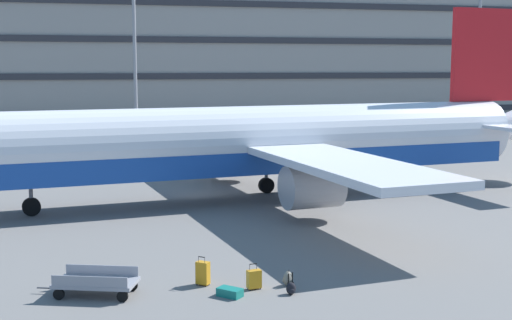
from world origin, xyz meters
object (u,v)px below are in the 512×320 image
object	(u,v)px
suitcase_scuffed	(203,273)
suitcase_black	(254,279)
backpack_navy	(291,289)
airliner	(263,143)
baggage_cart	(96,282)
backpack_large	(288,279)
suitcase_red	(230,292)

from	to	relation	value
suitcase_scuffed	suitcase_black	size ratio (longest dim) A/B	1.19
backpack_navy	airliner	bearing A→B (deg)	79.04
airliner	baggage_cart	distance (m)	17.64
backpack_large	baggage_cart	xyz separation A→B (m)	(-6.32, 0.51, 0.18)
suitcase_red	baggage_cart	world-z (taller)	baggage_cart
suitcase_scuffed	backpack_large	xyz separation A→B (m)	(2.78, -0.73, -0.19)
suitcase_scuffed	backpack_large	size ratio (longest dim) A/B	1.82
suitcase_red	backpack_navy	size ratio (longest dim) A/B	1.94
suitcase_black	baggage_cart	size ratio (longest dim) A/B	0.26
airliner	suitcase_red	world-z (taller)	airliner
backpack_navy	baggage_cart	bearing A→B (deg)	166.95
suitcase_scuffed	backpack_navy	distance (m)	3.11
airliner	suitcase_black	xyz separation A→B (m)	(-4.18, -15.35, -2.78)
backpack_large	backpack_navy	bearing A→B (deg)	-99.07
backpack_large	baggage_cart	size ratio (longest dim) A/B	0.17
suitcase_black	suitcase_scuffed	bearing A→B (deg)	152.64
backpack_large	backpack_navy	size ratio (longest dim) A/B	1.23
airliner	suitcase_red	distance (m)	16.96
backpack_large	backpack_navy	distance (m)	0.93
backpack_navy	suitcase_black	bearing A→B (deg)	141.79
backpack_large	baggage_cart	bearing A→B (deg)	175.35
suitcase_red	backpack_navy	world-z (taller)	backpack_navy
backpack_navy	baggage_cart	distance (m)	6.34
backpack_large	airliner	bearing A→B (deg)	78.92
suitcase_scuffed	backpack_navy	bearing A→B (deg)	-31.98
backpack_navy	suitcase_red	bearing A→B (deg)	171.92
airliner	backpack_navy	size ratio (longest dim) A/B	83.39
airliner	suitcase_black	distance (m)	16.15
suitcase_red	suitcase_black	xyz separation A→B (m)	(0.93, 0.54, 0.21)
baggage_cart	suitcase_black	bearing A→B (deg)	-6.78
airliner	suitcase_red	xyz separation A→B (m)	(-5.11, -15.89, -2.99)
suitcase_scuffed	suitcase_black	world-z (taller)	suitcase_scuffed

